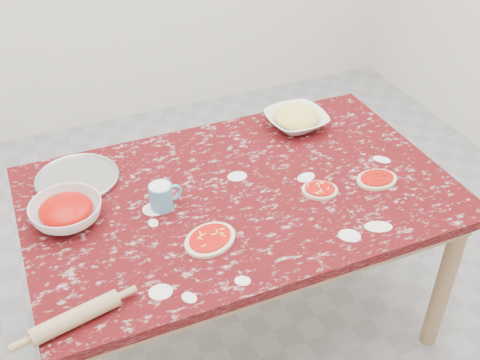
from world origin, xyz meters
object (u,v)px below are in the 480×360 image
Objects in this scene: sauce_bowl at (67,213)px; flour_mug at (162,196)px; worktable at (240,208)px; rolling_pin at (76,317)px; pizza_tray at (77,179)px; cheese_bowl at (296,120)px.

flour_mug is at bearing -9.43° from sauce_bowl.
worktable is 6.37× the size of sauce_bowl.
sauce_bowl is at bearing 83.16° from rolling_pin.
worktable is at bearing 29.99° from rolling_pin.
pizza_tray is 1.19× the size of rolling_pin.
rolling_pin is (-1.09, -0.72, -0.01)m from cheese_bowl.
worktable is at bearing -141.16° from cheese_bowl.
worktable is 0.80m from rolling_pin.
rolling_pin is at bearing -133.06° from flour_mug.
rolling_pin is (-0.69, -0.40, 0.11)m from worktable.
flour_mug is (-0.30, 0.02, 0.13)m from worktable.
cheese_bowl is 0.77m from flour_mug.
cheese_bowl reaches higher than rolling_pin.
worktable is 0.64m from pizza_tray.
rolling_pin is (-0.13, -0.70, 0.02)m from pizza_tray.
cheese_bowl is at bearing 1.24° from pizza_tray.
rolling_pin is at bearing -100.61° from pizza_tray.
sauce_bowl is 0.34m from flour_mug.
cheese_bowl is at bearing 38.84° from worktable.
pizza_tray is at bearing 150.90° from worktable.
sauce_bowl reaches higher than worktable.
pizza_tray is (-0.55, 0.31, 0.09)m from worktable.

